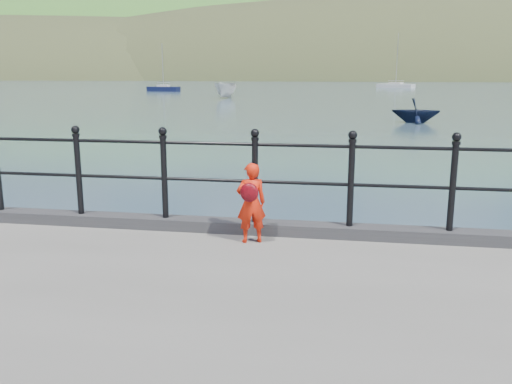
% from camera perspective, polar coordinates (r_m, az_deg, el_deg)
% --- Properties ---
extents(ground, '(600.00, 600.00, 0.00)m').
position_cam_1_polar(ground, '(7.63, -4.44, -10.92)').
color(ground, '#2D4251').
rests_on(ground, ground).
extents(kerb, '(60.00, 0.30, 0.15)m').
position_cam_1_polar(kerb, '(7.13, -4.88, -3.46)').
color(kerb, '#28282B').
rests_on(kerb, quay).
extents(railing, '(18.11, 0.11, 1.20)m').
position_cam_1_polar(railing, '(6.96, -4.99, 2.48)').
color(railing, black).
rests_on(railing, kerb).
extents(far_shore, '(830.00, 200.00, 156.00)m').
position_cam_1_polar(far_shore, '(250.21, 18.09, 6.16)').
color(far_shore, '#333A21').
rests_on(far_shore, ground).
extents(child, '(0.42, 0.36, 0.98)m').
position_cam_1_polar(child, '(6.51, -0.52, -1.09)').
color(child, red).
rests_on(child, quay).
extents(launch_white, '(2.21, 4.86, 1.82)m').
position_cam_1_polar(launch_white, '(61.67, -3.20, 10.65)').
color(launch_white, silver).
rests_on(launch_white, ground).
extents(launch_navy, '(2.99, 2.65, 1.45)m').
position_cam_1_polar(launch_navy, '(33.98, 16.47, 8.23)').
color(launch_navy, black).
rests_on(launch_navy, ground).
extents(sailboat_deep, '(6.82, 4.95, 9.80)m').
position_cam_1_polar(sailboat_deep, '(102.84, 14.48, 10.76)').
color(sailboat_deep, silver).
rests_on(sailboat_deep, ground).
extents(sailboat_left, '(5.10, 2.28, 7.16)m').
position_cam_1_polar(sailboat_left, '(83.66, -9.71, 10.63)').
color(sailboat_left, black).
rests_on(sailboat_left, ground).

